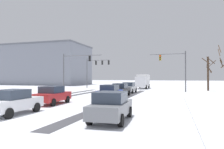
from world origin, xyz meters
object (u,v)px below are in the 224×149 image
object	(u,v)px
traffic_signal_near_right	(175,65)
bare_tree_sidewalk_far	(208,72)
car_blue_third	(110,92)
car_grey_sixth	(111,106)
car_red_fourth	(52,95)
traffic_signal_near_left	(74,65)
box_truck_delivery	(143,81)
car_white_fifth	(13,102)
office_building_far_left_block	(42,65)
traffic_signal_far_left	(96,66)
car_black_second	(120,90)
car_silver_lead	(129,87)

from	to	relation	value
traffic_signal_near_right	bare_tree_sidewalk_far	distance (m)	8.58
car_blue_third	car_grey_sixth	size ratio (longest dim) A/B	0.99
traffic_signal_near_right	car_red_fourth	xyz separation A→B (m)	(-10.62, -17.77, -3.58)
traffic_signal_near_left	box_truck_delivery	world-z (taller)	traffic_signal_near_left
car_red_fourth	traffic_signal_near_right	bearing A→B (deg)	59.15
car_red_fourth	traffic_signal_near_left	bearing A→B (deg)	110.89
car_red_fourth	car_white_fifth	size ratio (longest dim) A/B	1.01
office_building_far_left_block	traffic_signal_far_left	bearing A→B (deg)	-33.35
traffic_signal_near_left	car_blue_third	size ratio (longest dim) A/B	1.72
car_black_second	car_white_fifth	bearing A→B (deg)	-102.16
traffic_signal_far_left	car_grey_sixth	size ratio (longest dim) A/B	1.56
car_black_second	traffic_signal_near_left	bearing A→B (deg)	148.59
traffic_signal_far_left	car_silver_lead	distance (m)	14.64
traffic_signal_near_right	office_building_far_left_block	bearing A→B (deg)	149.45
car_silver_lead	car_red_fourth	xyz separation A→B (m)	(-3.67, -15.42, 0.00)
traffic_signal_near_left	car_blue_third	distance (m)	15.37
traffic_signal_near_left	car_black_second	distance (m)	12.04
car_grey_sixth	traffic_signal_far_left	bearing A→B (deg)	112.82
traffic_signal_near_left	car_black_second	size ratio (longest dim) A/B	1.71
car_white_fifth	car_silver_lead	bearing A→B (deg)	81.34
traffic_signal_far_left	traffic_signal_near_right	distance (m)	18.36
traffic_signal_far_left	bare_tree_sidewalk_far	distance (m)	22.25
car_red_fourth	car_white_fifth	xyz separation A→B (m)	(0.51, -5.29, 0.00)
traffic_signal_near_left	car_silver_lead	xyz separation A→B (m)	(9.69, -0.36, -3.67)
traffic_signal_near_left	car_black_second	world-z (taller)	traffic_signal_near_left
office_building_far_left_block	car_grey_sixth	bearing A→B (deg)	-51.02
traffic_signal_far_left	car_white_fifth	bearing A→B (deg)	-78.33
traffic_signal_near_left	bare_tree_sidewalk_far	xyz separation A→B (m)	(22.27, 8.39, -1.12)
car_silver_lead	car_white_fifth	xyz separation A→B (m)	(-3.15, -20.71, 0.00)
traffic_signal_near_left	car_red_fourth	size ratio (longest dim) A/B	1.70
car_grey_sixth	bare_tree_sidewalk_far	world-z (taller)	bare_tree_sidewalk_far
traffic_signal_near_left	car_silver_lead	bearing A→B (deg)	-2.14
car_blue_third	bare_tree_sidewalk_far	size ratio (longest dim) A/B	0.68
office_building_far_left_block	bare_tree_sidewalk_far	bearing A→B (deg)	-21.18
bare_tree_sidewalk_far	traffic_signal_far_left	bearing A→B (deg)	175.86
bare_tree_sidewalk_far	traffic_signal_near_right	bearing A→B (deg)	-131.34
box_truck_delivery	bare_tree_sidewalk_far	bearing A→B (deg)	-19.02
car_blue_third	office_building_far_left_block	xyz separation A→B (m)	(-35.66, 38.06, 5.60)
car_blue_third	bare_tree_sidewalk_far	xyz separation A→B (m)	(12.28, 19.48, 2.55)
traffic_signal_far_left	car_blue_third	size ratio (longest dim) A/B	1.58
car_white_fifth	car_red_fourth	bearing A→B (deg)	95.54
traffic_signal_far_left	car_black_second	world-z (taller)	traffic_signal_far_left
car_blue_third	traffic_signal_far_left	bearing A→B (deg)	115.07
traffic_signal_near_right	car_silver_lead	distance (m)	8.17
box_truck_delivery	office_building_far_left_block	xyz separation A→B (m)	(-35.58, 14.32, 4.78)
car_blue_third	car_white_fifth	size ratio (longest dim) A/B	1.00
car_silver_lead	office_building_far_left_block	distance (m)	45.05
car_blue_third	car_red_fourth	distance (m)	6.14
car_grey_sixth	box_truck_delivery	size ratio (longest dim) A/B	0.56
traffic_signal_far_left	office_building_far_left_block	bearing A→B (deg)	146.65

